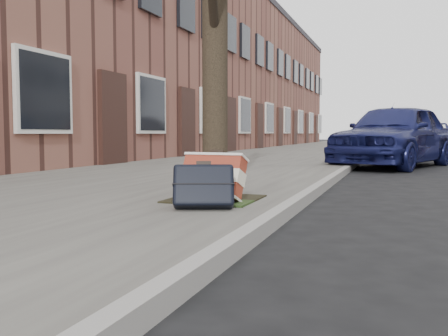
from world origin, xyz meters
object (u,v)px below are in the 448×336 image
(car_near_front, at_px, (395,135))
(car_near_mid, at_px, (396,134))
(suitcase_red, at_px, (213,177))
(suitcase_navy, at_px, (204,186))

(car_near_front, distance_m, car_near_mid, 7.50)
(suitcase_red, bearing_deg, car_near_front, 84.70)
(suitcase_red, relative_size, suitcase_navy, 1.16)
(suitcase_red, distance_m, suitcase_navy, 0.50)
(suitcase_navy, relative_size, car_near_mid, 0.11)
(car_near_front, bearing_deg, car_near_mid, 109.26)
(car_near_front, bearing_deg, suitcase_navy, -81.30)
(suitcase_navy, height_order, car_near_mid, car_near_mid)
(car_near_front, bearing_deg, suitcase_red, -82.64)
(suitcase_red, xyz_separation_m, car_near_mid, (1.57, 15.22, 0.40))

